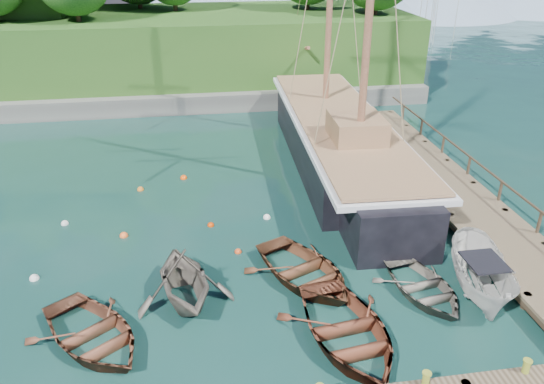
{
  "coord_description": "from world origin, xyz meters",
  "views": [
    {
      "loc": [
        -0.86,
        -15.1,
        11.86
      ],
      "look_at": [
        2.25,
        4.68,
        2.0
      ],
      "focal_mm": 35.0,
      "sensor_mm": 36.0,
      "label": 1
    }
  ],
  "objects": [
    {
      "name": "ground",
      "position": [
        0.0,
        0.0,
        0.0
      ],
      "size": [
        160.0,
        160.0,
        0.0
      ],
      "primitive_type": "plane",
      "color": "#16342C",
      "rests_on": "ground"
    },
    {
      "name": "dock_east",
      "position": [
        11.5,
        7.0,
        0.43
      ],
      "size": [
        3.2,
        24.0,
        1.1
      ],
      "color": "#443726",
      "rests_on": "ground"
    },
    {
      "name": "rowboat_0",
      "position": [
        -4.47,
        -1.28,
        0.0
      ],
      "size": [
        5.32,
        5.61,
        0.95
      ],
      "primitive_type": "imported",
      "rotation": [
        0.0,
        0.0,
        0.63
      ],
      "color": "brown",
      "rests_on": "ground"
    },
    {
      "name": "rowboat_1",
      "position": [
        -1.55,
        0.49,
        0.0
      ],
      "size": [
        4.2,
        4.63,
        2.12
      ],
      "primitive_type": "imported",
      "rotation": [
        0.0,
        0.0,
        0.2
      ],
      "color": "#60584E",
      "rests_on": "ground"
    },
    {
      "name": "rowboat_2",
      "position": [
        3.54,
        -2.46,
        0.0
      ],
      "size": [
        4.38,
        5.64,
        1.07
      ],
      "primitive_type": "imported",
      "rotation": [
        0.0,
        0.0,
        0.14
      ],
      "color": "#5E2E1D",
      "rests_on": "ground"
    },
    {
      "name": "rowboat_3",
      "position": [
        6.99,
        -0.48,
        0.0
      ],
      "size": [
        3.44,
        4.33,
        0.81
      ],
      "primitive_type": "imported",
      "rotation": [
        0.0,
        0.0,
        0.18
      ],
      "color": "#656055",
      "rests_on": "ground"
    },
    {
      "name": "rowboat_4",
      "position": [
        2.91,
        1.07,
        0.0
      ],
      "size": [
        5.16,
        5.84,
        1.0
      ],
      "primitive_type": "imported",
      "rotation": [
        0.0,
        0.0,
        0.43
      ],
      "color": "#58321E",
      "rests_on": "ground"
    },
    {
      "name": "cabin_boat_white",
      "position": [
        8.98,
        -0.8,
        0.0
      ],
      "size": [
        3.02,
        5.13,
        1.86
      ],
      "primitive_type": "imported",
      "rotation": [
        0.0,
        0.0,
        -0.27
      ],
      "color": "silver",
      "rests_on": "ground"
    },
    {
      "name": "schooner",
      "position": [
        7.21,
        11.94,
        1.12
      ],
      "size": [
        5.77,
        27.63,
        20.27
      ],
      "rotation": [
        0.0,
        0.0,
        -0.04
      ],
      "color": "black",
      "rests_on": "ground"
    },
    {
      "name": "mooring_buoy_0",
      "position": [
        -7.21,
        2.69,
        0.0
      ],
      "size": [
        0.36,
        0.36,
        0.36
      ],
      "primitive_type": "sphere",
      "color": "white",
      "rests_on": "ground"
    },
    {
      "name": "mooring_buoy_1",
      "position": [
        -4.14,
        5.39,
        0.0
      ],
      "size": [
        0.37,
        0.37,
        0.37
      ],
      "primitive_type": "sphere",
      "color": "orange",
      "rests_on": "ground"
    },
    {
      "name": "mooring_buoy_2",
      "position": [
        -0.37,
        5.72,
        0.0
      ],
      "size": [
        0.3,
        0.3,
        0.3
      ],
      "primitive_type": "sphere",
      "color": "#D43500",
      "rests_on": "ground"
    },
    {
      "name": "mooring_buoy_3",
      "position": [
        2.22,
        6.04,
        0.0
      ],
      "size": [
        0.34,
        0.34,
        0.34
      ],
      "primitive_type": "sphere",
      "color": "white",
      "rests_on": "ground"
    },
    {
      "name": "mooring_buoy_4",
      "position": [
        -3.73,
        9.95,
        0.0
      ],
      "size": [
        0.33,
        0.33,
        0.33
      ],
      "primitive_type": "sphere",
      "color": "orange",
      "rests_on": "ground"
    },
    {
      "name": "mooring_buoy_5",
      "position": [
        -1.54,
        11.05,
        0.0
      ],
      "size": [
        0.36,
        0.36,
        0.36
      ],
      "primitive_type": "sphere",
      "color": "#FC4B06",
      "rests_on": "ground"
    },
    {
      "name": "mooring_buoy_6",
      "position": [
        -6.87,
        6.89,
        0.0
      ],
      "size": [
        0.34,
        0.34,
        0.34
      ],
      "primitive_type": "sphere",
      "color": "silver",
      "rests_on": "ground"
    },
    {
      "name": "mooring_buoy_7",
      "position": [
        0.62,
        3.35,
        0.0
      ],
      "size": [
        0.29,
        0.29,
        0.29
      ],
      "primitive_type": "sphere",
      "color": "#D64618",
      "rests_on": "ground"
    },
    {
      "name": "headland",
      "position": [
        -12.88,
        31.36,
        5.54
      ],
      "size": [
        51.0,
        19.31,
        12.9
      ],
      "color": "#474744",
      "rests_on": "ground"
    }
  ]
}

